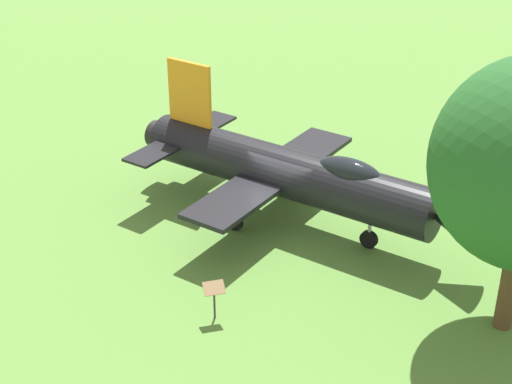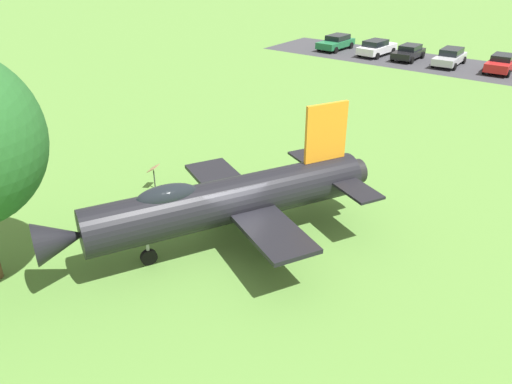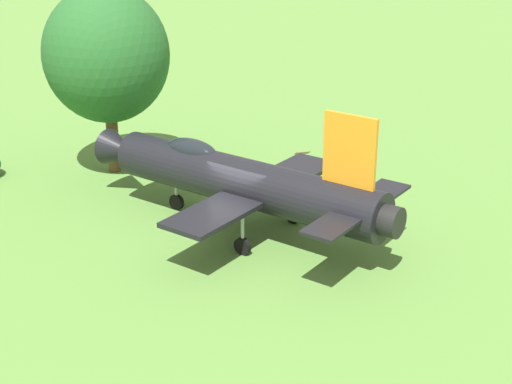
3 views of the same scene
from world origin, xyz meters
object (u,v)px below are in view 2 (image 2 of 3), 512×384
at_px(display_jet, 220,202).
at_px(parked_car_white, 377,47).
at_px(parked_car_silver, 450,57).
at_px(parked_car_black, 409,52).
at_px(parked_car_red, 501,63).
at_px(parked_car_green, 336,42).
at_px(info_plaque, 154,171).

xyz_separation_m(display_jet, parked_car_white, (0.19, 36.16, -1.08)).
bearing_deg(parked_car_silver, parked_car_black, -92.39).
relative_size(display_jet, parked_car_red, 2.44).
bearing_deg(display_jet, parked_car_black, -142.65).
height_order(display_jet, parked_car_green, display_jet).
xyz_separation_m(parked_car_white, parked_car_green, (-4.33, 1.47, -0.03)).
relative_size(info_plaque, parked_car_black, 0.25).
distance_m(display_jet, parked_car_green, 37.87).
xyz_separation_m(display_jet, info_plaque, (-4.89, 3.28, -1.01)).
height_order(parked_car_silver, parked_car_black, parked_car_silver).
relative_size(parked_car_red, parked_car_silver, 0.88).
xyz_separation_m(parked_car_red, parked_car_black, (-7.87, 2.33, -0.07)).
bearing_deg(info_plaque, parked_car_green, 88.76).
height_order(parked_car_red, parked_car_black, parked_car_red).
height_order(parked_car_red, parked_car_green, parked_car_red).
height_order(info_plaque, parked_car_silver, parked_car_silver).
bearing_deg(parked_car_white, parked_car_black, -82.45).
distance_m(info_plaque, parked_car_white, 33.27).
bearing_deg(parked_car_green, parked_car_silver, 91.46).
xyz_separation_m(info_plaque, parked_car_black, (8.20, 32.15, -0.14)).
bearing_deg(parked_car_silver, parked_car_white, -91.05).
xyz_separation_m(parked_car_red, parked_car_green, (-15.33, 4.54, -0.02)).
bearing_deg(parked_car_silver, info_plaque, -7.22).
relative_size(info_plaque, parked_car_silver, 0.22).
xyz_separation_m(info_plaque, parked_car_silver, (11.91, 31.07, -0.09)).
relative_size(display_jet, parked_car_silver, 2.14).
height_order(display_jet, parked_car_black, display_jet).
bearing_deg(parked_car_black, display_jet, 9.98).
relative_size(parked_car_black, parked_car_white, 0.91).
bearing_deg(display_jet, info_plaque, -81.16).
height_order(info_plaque, parked_car_black, parked_car_black).
height_order(display_jet, parked_car_silver, display_jet).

